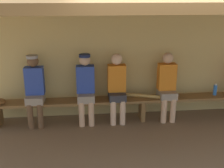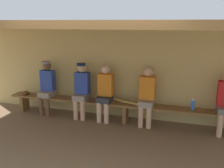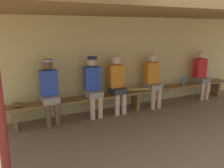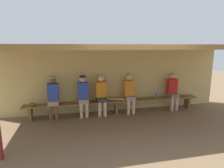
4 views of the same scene
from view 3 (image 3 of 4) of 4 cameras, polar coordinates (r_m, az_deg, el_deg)
name	(u,v)px [view 3 (image 3 of 4)]	position (r m, az deg, el deg)	size (l,w,h in m)	color
ground_plane	(178,134)	(4.63, 15.89, -11.76)	(24.00, 24.00, 0.00)	brown
back_wall	(127,62)	(5.90, 3.72, 5.36)	(8.00, 0.20, 2.20)	tan
dugout_roof	(161,11)	(4.75, 11.95, 17.14)	(8.00, 2.80, 0.12)	brown
support_post	(0,112)	(2.68, -25.92, -6.19)	(0.10, 0.10, 2.20)	maroon
bench	(136,94)	(5.66, 5.83, -2.41)	(6.00, 0.36, 0.46)	brown
player_leftmost	(117,82)	(5.34, 1.29, 0.47)	(0.34, 0.42, 1.34)	#333338
player_middle	(93,84)	(5.11, -4.70, 0.00)	(0.34, 0.42, 1.34)	gray
player_in_blue	(201,73)	(6.91, 21.10, 2.57)	(0.34, 0.42, 1.34)	slate
player_in_white	(50,89)	(4.86, -15.14, -1.12)	(0.34, 0.42, 1.34)	gray
player_with_sunglasses	(153,78)	(5.84, 9.95, 1.41)	(0.34, 0.42, 1.34)	gray
water_bottle_green	(183,81)	(6.50, 17.03, 0.81)	(0.07, 0.07, 0.23)	blue
baseball_glove_tan	(17,105)	(4.84, -22.26, -4.75)	(0.24, 0.17, 0.09)	brown
baseball_bat	(138,89)	(5.67, 6.48, -1.29)	(0.07, 0.07, 0.83)	tan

